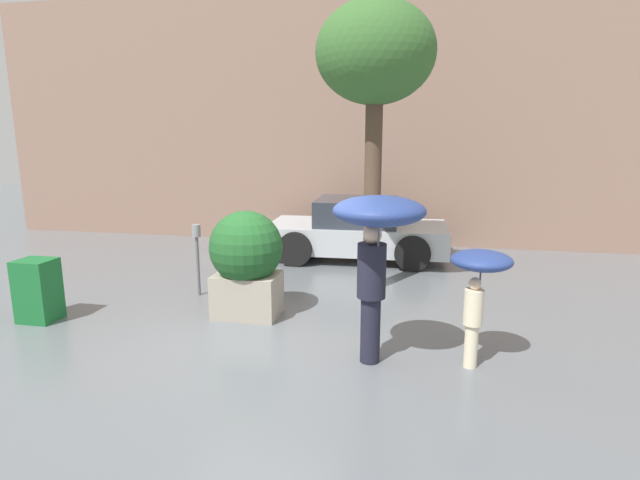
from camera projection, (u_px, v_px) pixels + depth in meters
The scene contains 9 objects.
ground_plane at pixel (259, 343), 6.40m from camera, with size 40.00×40.00×0.00m, color slate.
building_facade at pixel (340, 119), 12.02m from camera, with size 18.00×0.30×6.00m.
planter_box at pixel (246, 259), 7.23m from camera, with size 1.06×1.06×1.57m.
person_adult at pixel (377, 233), 5.48m from camera, with size 1.01×1.01×1.98m.
person_child at pixel (479, 275), 5.58m from camera, with size 0.69×0.69×1.36m.
parked_car_near at pixel (357, 231), 10.81m from camera, with size 3.86×2.14×1.29m.
street_tree at pixel (375, 59), 7.92m from camera, with size 1.92×1.92×4.72m.
parking_meter at pixel (197, 245), 8.18m from camera, with size 0.14×0.14×1.20m.
newspaper_box at pixel (38, 290), 7.12m from camera, with size 0.50×0.44×0.90m.
Camera 1 is at (1.94, -5.72, 2.61)m, focal length 28.00 mm.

